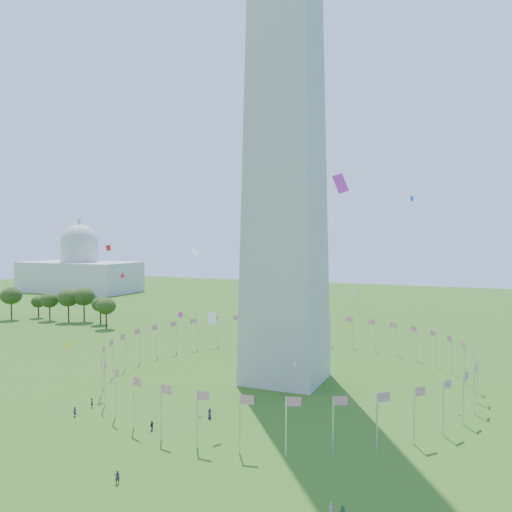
# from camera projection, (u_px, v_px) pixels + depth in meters

# --- Properties ---
(ground) EXTENTS (600.00, 600.00, 0.00)m
(ground) POSITION_uv_depth(u_px,v_px,m) (160.00, 476.00, 67.60)
(ground) COLOR #2A5614
(ground) RESTS_ON ground
(washington_monument) EXTENTS (16.80, 16.80, 169.00)m
(washington_monument) POSITION_uv_depth(u_px,v_px,m) (286.00, 3.00, 110.57)
(washington_monument) COLOR #BAB6A6
(washington_monument) RESTS_ON ground
(flag_ring) EXTENTS (80.24, 80.24, 9.00)m
(flag_ring) POSITION_uv_depth(u_px,v_px,m) (285.00, 361.00, 113.37)
(flag_ring) COLOR silver
(flag_ring) RESTS_ON ground
(capitol_building) EXTENTS (70.00, 35.00, 46.00)m
(capitol_building) POSITION_uv_depth(u_px,v_px,m) (79.00, 254.00, 303.02)
(capitol_building) COLOR beige
(capitol_building) RESTS_ON ground
(crowd) EXTENTS (88.76, 59.74, 2.02)m
(crowd) POSITION_uv_depth(u_px,v_px,m) (309.00, 470.00, 67.41)
(crowd) COLOR #1A4128
(crowd) RESTS_ON ground
(kites_aloft) EXTENTS (101.16, 74.65, 37.54)m
(kites_aloft) POSITION_uv_depth(u_px,v_px,m) (226.00, 302.00, 91.30)
(kites_aloft) COLOR white
(kites_aloft) RESTS_ON ground
(tree_line_west) EXTENTS (55.99, 16.50, 13.21)m
(tree_line_west) POSITION_uv_depth(u_px,v_px,m) (63.00, 307.00, 192.47)
(tree_line_west) COLOR #39541C
(tree_line_west) RESTS_ON ground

